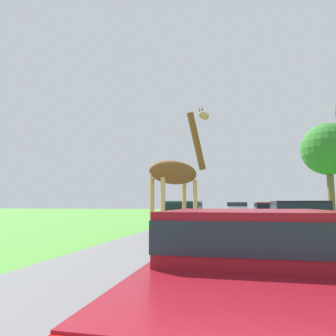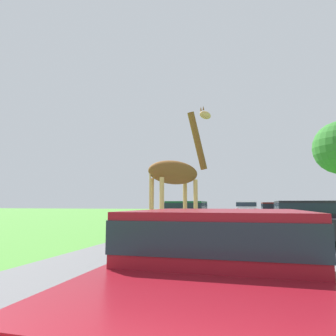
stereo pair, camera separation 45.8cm
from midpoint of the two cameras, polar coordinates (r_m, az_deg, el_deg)
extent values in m
cube|color=#5B5B5E|center=(29.28, 11.16, -9.36)|extent=(7.99, 120.00, 0.00)
cylinder|color=tan|center=(10.73, 1.89, -8.21)|extent=(0.14, 0.14, 2.18)
cylinder|color=#2D2319|center=(10.81, 1.91, -13.76)|extent=(0.19, 0.19, 0.09)
cylinder|color=tan|center=(10.35, 3.96, -8.25)|extent=(0.14, 0.14, 2.18)
cylinder|color=#2D2319|center=(10.43, 4.01, -14.00)|extent=(0.19, 0.19, 0.09)
cylinder|color=tan|center=(9.78, -4.43, -8.33)|extent=(0.14, 0.14, 2.18)
cylinder|color=#2D2319|center=(9.86, -4.48, -14.41)|extent=(0.19, 0.19, 0.09)
cylinder|color=tan|center=(9.36, -2.41, -8.41)|extent=(0.14, 0.14, 2.18)
cylinder|color=#2D2319|center=(9.44, -2.44, -14.76)|extent=(0.19, 0.19, 0.09)
ellipsoid|color=brown|center=(10.09, -0.11, -0.86)|extent=(1.74, 2.07, 0.80)
cylinder|color=brown|center=(11.05, 4.24, 5.11)|extent=(0.72, 0.86, 2.10)
ellipsoid|color=tan|center=(11.63, 5.73, 9.91)|extent=(0.52, 0.59, 0.30)
cylinder|color=tan|center=(9.41, -4.67, -4.06)|extent=(0.05, 0.05, 1.20)
cone|color=brown|center=(11.62, 4.90, 11.10)|extent=(0.07, 0.07, 0.16)
cone|color=brown|center=(11.54, 5.38, 11.24)|extent=(0.07, 0.07, 0.16)
cube|color=maroon|center=(3.37, 11.66, -20.57)|extent=(1.82, 4.32, 0.59)
cube|color=maroon|center=(3.28, 11.44, -11.78)|extent=(1.64, 1.94, 0.45)
cube|color=#19232D|center=(3.28, 11.43, -11.39)|extent=(1.66, 1.96, 0.27)
cylinder|color=black|center=(4.75, 2.55, -19.70)|extent=(0.36, 0.57, 0.57)
cylinder|color=black|center=(4.73, 21.32, -19.30)|extent=(0.36, 0.57, 0.57)
cube|color=navy|center=(19.98, 1.60, -9.13)|extent=(1.96, 4.30, 0.53)
cube|color=navy|center=(19.97, 1.60, -7.76)|extent=(1.76, 1.94, 0.42)
cube|color=#19232D|center=(19.97, 1.60, -7.69)|extent=(1.78, 1.96, 0.25)
cube|color=red|center=(18.04, -2.21, -8.76)|extent=(0.35, 0.03, 0.13)
cube|color=red|center=(17.71, 2.88, -8.79)|extent=(0.35, 0.03, 0.13)
cylinder|color=black|center=(21.41, 0.17, -9.56)|extent=(0.39, 0.67, 0.67)
cylinder|color=black|center=(21.14, 4.37, -9.57)|extent=(0.39, 0.67, 0.67)
cylinder|color=black|center=(18.90, -1.49, -9.91)|extent=(0.39, 0.67, 0.67)
cylinder|color=black|center=(18.59, 3.27, -9.96)|extent=(0.39, 0.67, 0.67)
cube|color=silver|center=(27.43, 12.57, -8.17)|extent=(1.86, 4.23, 0.69)
cube|color=silver|center=(27.42, 12.53, -6.83)|extent=(1.67, 1.91, 0.59)
cube|color=#19232D|center=(27.42, 12.53, -6.77)|extent=(1.69, 1.92, 0.36)
cube|color=red|center=(25.31, 10.84, -7.78)|extent=(0.33, 0.03, 0.17)
cube|color=red|center=(25.31, 14.31, -7.69)|extent=(0.33, 0.03, 0.17)
cylinder|color=black|center=(28.72, 11.07, -8.73)|extent=(0.37, 0.69, 0.69)
cylinder|color=black|center=(28.72, 14.07, -8.65)|extent=(0.37, 0.69, 0.69)
cylinder|color=black|center=(26.18, 10.95, -8.92)|extent=(0.37, 0.69, 0.69)
cylinder|color=black|center=(26.18, 14.24, -8.84)|extent=(0.37, 0.69, 0.69)
cube|color=black|center=(12.06, 22.72, -9.93)|extent=(1.95, 4.28, 0.61)
cube|color=black|center=(12.04, 22.59, -7.15)|extent=(1.76, 1.93, 0.56)
cube|color=#19232D|center=(12.04, 22.58, -7.02)|extent=(1.78, 1.95, 0.34)
cube|color=red|center=(9.80, 20.28, -9.59)|extent=(0.35, 0.03, 0.15)
cylinder|color=black|center=(13.24, 18.36, -10.89)|extent=(0.39, 0.66, 0.66)
cylinder|color=black|center=(13.49, 25.09, -10.52)|extent=(0.39, 0.66, 0.66)
cylinder|color=black|center=(10.70, 19.84, -11.88)|extent=(0.39, 0.66, 0.66)
cylinder|color=black|center=(11.00, 28.09, -11.33)|extent=(0.39, 0.66, 0.66)
cube|color=#144C28|center=(14.49, 1.90, -9.74)|extent=(1.87, 4.35, 0.66)
cube|color=#144C28|center=(14.47, 1.89, -7.40)|extent=(1.69, 1.96, 0.53)
cube|color=#19232D|center=(14.47, 1.89, -7.29)|extent=(1.70, 1.98, 0.32)
cube|color=red|center=(12.52, -3.43, -9.11)|extent=(0.34, 0.03, 0.16)
cube|color=red|center=(12.20, 3.63, -9.17)|extent=(0.34, 0.03, 0.16)
cylinder|color=black|center=(15.93, 0.07, -10.49)|extent=(0.37, 0.67, 0.67)
cylinder|color=black|center=(15.68, 5.52, -10.52)|extent=(0.37, 0.67, 0.67)
cylinder|color=black|center=(13.39, -2.33, -11.17)|extent=(0.37, 0.67, 0.67)
cylinder|color=black|center=(13.10, 4.15, -11.26)|extent=(0.37, 0.67, 0.67)
cube|color=#561914|center=(17.31, 18.34, -8.94)|extent=(1.79, 4.18, 0.65)
cube|color=#561914|center=(17.29, 18.27, -7.05)|extent=(1.61, 1.88, 0.49)
cube|color=#19232D|center=(17.29, 18.27, -6.97)|extent=(1.63, 1.90, 0.30)
cube|color=red|center=(15.14, 16.35, -8.48)|extent=(0.32, 0.03, 0.16)
cube|color=red|center=(15.31, 21.90, -8.24)|extent=(0.32, 0.03, 0.16)
cylinder|color=black|center=(18.51, 15.72, -9.72)|extent=(0.36, 0.68, 0.68)
cylinder|color=black|center=(18.65, 20.19, -9.54)|extent=(0.36, 0.68, 0.68)
cylinder|color=black|center=(16.01, 16.26, -10.19)|extent=(0.36, 0.68, 0.68)
cylinder|color=black|center=(16.17, 21.42, -9.96)|extent=(0.36, 0.68, 0.68)
cylinder|color=brown|center=(32.72, 28.24, -3.21)|extent=(0.61, 0.61, 5.93)
sphere|color=#2D7028|center=(33.12, 27.88, 3.24)|extent=(5.10, 5.10, 5.10)
camera|label=1|loc=(0.23, -91.29, 0.16)|focal=32.00mm
camera|label=2|loc=(0.23, 88.71, -0.16)|focal=32.00mm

